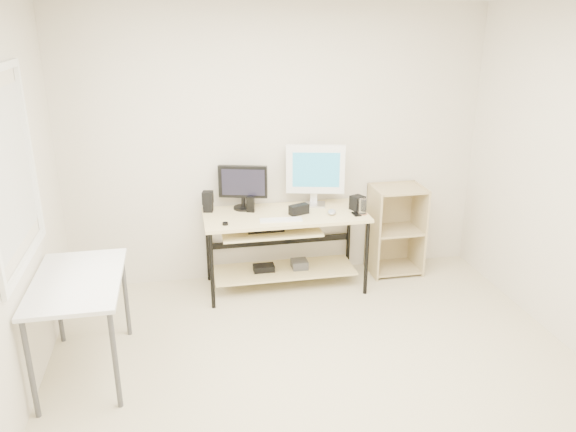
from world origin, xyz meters
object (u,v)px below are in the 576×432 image
(side_table, at_px, (78,289))
(black_monitor, at_px, (243,184))
(shelf_unit, at_px, (394,228))
(white_imac, at_px, (315,171))
(desk, at_px, (282,235))
(audio_controller, at_px, (251,204))

(side_table, relative_size, black_monitor, 2.21)
(shelf_unit, distance_m, white_imac, 1.04)
(desk, height_order, shelf_unit, shelf_unit)
(side_table, distance_m, shelf_unit, 3.09)
(desk, relative_size, shelf_unit, 1.67)
(black_monitor, bearing_deg, shelf_unit, 13.97)
(desk, distance_m, white_imac, 0.68)
(black_monitor, bearing_deg, white_imac, 12.91)
(white_imac, height_order, audio_controller, white_imac)
(side_table, bearing_deg, audio_controller, 40.15)
(desk, distance_m, audio_controller, 0.41)
(desk, distance_m, shelf_unit, 1.19)
(shelf_unit, height_order, white_imac, white_imac)
(desk, relative_size, audio_controller, 10.07)
(desk, bearing_deg, shelf_unit, 7.77)
(side_table, height_order, white_imac, white_imac)
(black_monitor, height_order, white_imac, white_imac)
(side_table, bearing_deg, white_imac, 31.53)
(desk, xyz_separation_m, audio_controller, (-0.28, 0.10, 0.29))
(shelf_unit, relative_size, audio_controller, 6.04)
(black_monitor, xyz_separation_m, white_imac, (0.69, -0.03, 0.10))
(shelf_unit, height_order, audio_controller, same)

